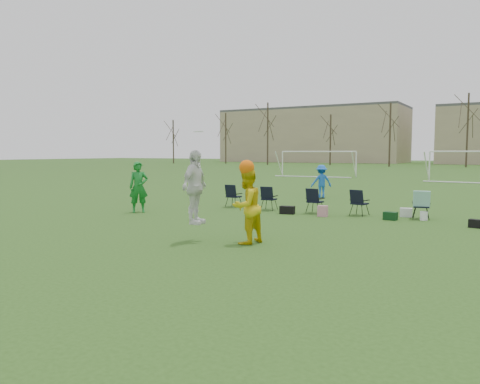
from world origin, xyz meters
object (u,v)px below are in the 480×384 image
Objects in this scene: fielder_green_near at (139,187)px; fielder_blue at (321,181)px; goal_mid at (479,158)px; center_contest at (224,197)px; goal_left at (318,156)px.

fielder_blue is at bearing 20.09° from fielder_green_near.
goal_mid is at bearing -150.02° from fielder_blue.
fielder_green_near reaches higher than fielder_blue.
center_contest is at bearing -76.01° from fielder_green_near.
center_contest is 31.00m from goal_mid.
goal_left is (-9.90, 32.72, 0.73)m from center_contest.
center_contest reaches higher than goal_left.
goal_left is 14.14m from goal_mid.
center_contest is 34.19m from goal_left.
center_contest is at bearing -78.16° from goal_left.
fielder_green_near is at bearing 25.47° from fielder_blue.
fielder_blue is at bearing -105.10° from goal_mid.
goal_mid reaches higher than fielder_blue.
fielder_green_near is at bearing -87.70° from goal_left.
goal_left is (-3.74, 29.20, 0.93)m from fielder_green_near.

